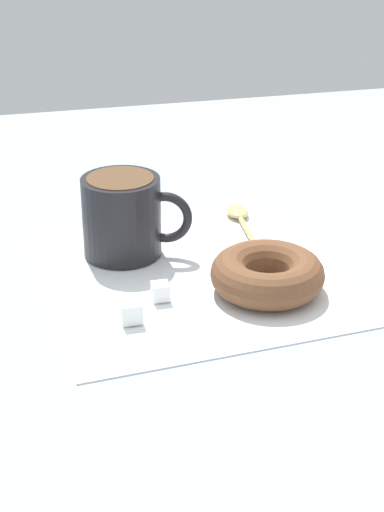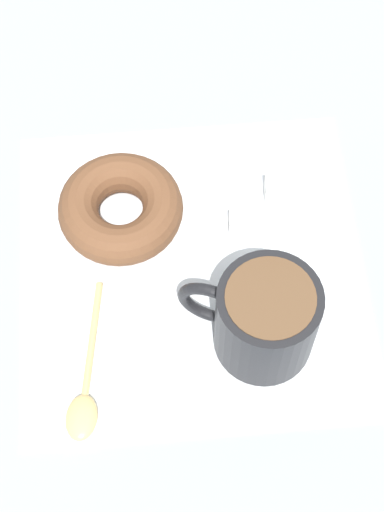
{
  "view_description": "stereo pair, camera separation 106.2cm",
  "coord_description": "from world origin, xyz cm",
  "px_view_note": "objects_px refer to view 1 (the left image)",
  "views": [
    {
      "loc": [
        18.89,
        68.72,
        37.49
      ],
      "look_at": [
        1.03,
        -1.19,
        2.3
      ],
      "focal_mm": 60.0,
      "sensor_mm": 36.0,
      "label": 1
    },
    {
      "loc": [
        0.7,
        -32.78,
        63.02
      ],
      "look_at": [
        1.03,
        -1.19,
        2.3
      ],
      "focal_mm": 60.0,
      "sensor_mm": 36.0,
      "label": 2
    }
  ],
  "objects_px": {
    "donut": "(267,274)",
    "sugar_cube_extra": "(131,312)",
    "coffee_cup": "(124,215)",
    "spoon": "(241,218)",
    "sugar_cube": "(160,291)"
  },
  "relations": [
    {
      "from": "donut",
      "to": "sugar_cube_extra",
      "type": "relative_size",
      "value": 5.8
    },
    {
      "from": "coffee_cup",
      "to": "spoon",
      "type": "height_order",
      "value": "coffee_cup"
    },
    {
      "from": "coffee_cup",
      "to": "sugar_cube",
      "type": "xyz_separation_m",
      "value": [
        -0.01,
        0.1,
        -0.03
      ]
    },
    {
      "from": "coffee_cup",
      "to": "donut",
      "type": "bearing_deg",
      "value": 135.24
    },
    {
      "from": "coffee_cup",
      "to": "spoon",
      "type": "relative_size",
      "value": 0.81
    },
    {
      "from": "sugar_cube",
      "to": "coffee_cup",
      "type": "bearing_deg",
      "value": -82.32
    },
    {
      "from": "coffee_cup",
      "to": "sugar_cube",
      "type": "distance_m",
      "value": 0.11
    },
    {
      "from": "sugar_cube",
      "to": "sugar_cube_extra",
      "type": "xyz_separation_m",
      "value": [
        0.03,
        0.03,
        0.0
      ]
    },
    {
      "from": "sugar_cube",
      "to": "sugar_cube_extra",
      "type": "height_order",
      "value": "sugar_cube_extra"
    },
    {
      "from": "spoon",
      "to": "sugar_cube",
      "type": "xyz_separation_m",
      "value": [
        0.12,
        0.15,
        0.0
      ]
    },
    {
      "from": "spoon",
      "to": "sugar_cube",
      "type": "height_order",
      "value": "sugar_cube"
    },
    {
      "from": "donut",
      "to": "spoon",
      "type": "xyz_separation_m",
      "value": [
        -0.02,
        -0.16,
        -0.01
      ]
    },
    {
      "from": "coffee_cup",
      "to": "sugar_cube_extra",
      "type": "relative_size",
      "value": 5.9
    },
    {
      "from": "spoon",
      "to": "sugar_cube",
      "type": "relative_size",
      "value": 8.44
    },
    {
      "from": "donut",
      "to": "sugar_cube",
      "type": "height_order",
      "value": "donut"
    }
  ]
}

